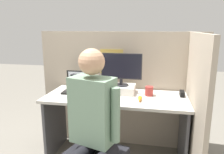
# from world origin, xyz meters

# --- Properties ---
(cubicle_panel_back) EXTENTS (2.06, 0.05, 1.45)m
(cubicle_panel_back) POSITION_xyz_m (-0.00, 0.68, 0.73)
(cubicle_panel_back) COLOR tan
(cubicle_panel_back) RESTS_ON ground
(cubicle_panel_right) EXTENTS (0.04, 1.29, 1.45)m
(cubicle_panel_right) POSITION_xyz_m (0.80, 0.26, 0.72)
(cubicle_panel_right) COLOR tan
(cubicle_panel_right) RESTS_ON ground
(desk) EXTENTS (1.56, 0.66, 0.76)m
(desk) POSITION_xyz_m (0.00, 0.33, 0.57)
(desk) COLOR beige
(desk) RESTS_ON ground
(paper_box) EXTENTS (0.31, 0.26, 0.09)m
(paper_box) POSITION_xyz_m (0.04, 0.46, 0.80)
(paper_box) COLOR white
(paper_box) RESTS_ON desk
(monitor) EXTENTS (0.46, 0.17, 0.37)m
(monitor) POSITION_xyz_m (0.04, 0.46, 1.05)
(monitor) COLOR #232328
(monitor) RESTS_ON paper_box
(laptop) EXTENTS (0.33, 0.22, 0.24)m
(laptop) POSITION_xyz_m (-0.46, 0.40, 0.80)
(laptop) COLOR black
(laptop) RESTS_ON desk
(mouse) EXTENTS (0.06, 0.05, 0.03)m
(mouse) POSITION_xyz_m (-0.20, 0.25, 0.77)
(mouse) COLOR black
(mouse) RESTS_ON desk
(stapler) EXTENTS (0.05, 0.13, 0.06)m
(stapler) POSITION_xyz_m (0.72, 0.46, 0.79)
(stapler) COLOR black
(stapler) RESTS_ON desk
(carrot_toy) EXTENTS (0.05, 0.14, 0.05)m
(carrot_toy) POSITION_xyz_m (0.27, 0.18, 0.78)
(carrot_toy) COLOR orange
(carrot_toy) RESTS_ON desk
(office_chair) EXTENTS (0.58, 0.62, 1.07)m
(office_chair) POSITION_xyz_m (-0.09, -0.27, 0.55)
(office_chair) COLOR black
(office_chair) RESTS_ON ground
(person) EXTENTS (0.46, 0.47, 1.35)m
(person) POSITION_xyz_m (-0.05, -0.42, 0.78)
(person) COLOR black
(person) RESTS_ON ground
(coffee_mug) EXTENTS (0.09, 0.09, 0.10)m
(coffee_mug) POSITION_xyz_m (0.36, 0.41, 0.81)
(coffee_mug) COLOR #A3332D
(coffee_mug) RESTS_ON desk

